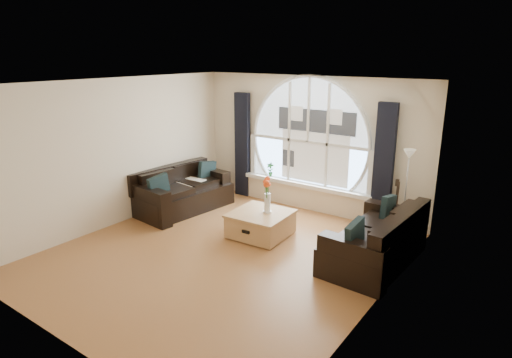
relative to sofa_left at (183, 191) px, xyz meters
name	(u,v)px	position (x,y,z in m)	size (l,w,h in m)	color
ground	(224,254)	(2.00, -1.14, -0.40)	(5.00, 5.50, 0.01)	brown
ceiling	(220,83)	(2.00, -1.14, 2.30)	(5.00, 5.50, 0.01)	silver
wall_back	(309,144)	(2.00, 1.61, 0.95)	(5.00, 0.01, 2.70)	beige
wall_front	(51,232)	(2.00, -3.89, 0.95)	(5.00, 0.01, 2.70)	beige
wall_left	(118,153)	(-0.50, -1.14, 0.95)	(0.01, 5.50, 2.70)	beige
wall_right	(381,206)	(4.50, -1.14, 0.95)	(0.01, 5.50, 2.70)	beige
attic_slope	(364,121)	(4.20, -1.14, 1.95)	(0.92, 5.50, 0.72)	silver
arched_window	(309,131)	(2.00, 1.58, 1.23)	(2.60, 0.06, 2.15)	silver
window_sill	(305,185)	(2.00, 1.51, 0.11)	(2.90, 0.22, 0.08)	white
window_frame	(308,131)	(2.00, 1.55, 1.23)	(2.76, 0.08, 2.15)	white
neighbor_house	(315,138)	(2.15, 1.57, 1.10)	(1.70, 0.02, 1.50)	silver
curtain_left	(243,145)	(0.40, 1.49, 0.75)	(0.35, 0.12, 2.30)	black
curtain_right	(384,166)	(3.60, 1.49, 0.75)	(0.35, 0.12, 2.30)	black
sofa_left	(183,191)	(0.00, 0.00, 0.00)	(0.99, 1.97, 0.88)	black
sofa_right	(375,238)	(4.06, 0.00, 0.00)	(0.98, 1.95, 0.87)	black
coffee_chest	(261,223)	(2.06, -0.18, -0.16)	(0.97, 0.97, 0.47)	#B17E49
throw_blanket	(188,184)	(-0.03, 0.18, 0.10)	(0.55, 0.55, 0.10)	silver
vase_flowers	(267,191)	(2.15, -0.11, 0.42)	(0.24, 0.24, 0.70)	white
floor_lamp	(405,196)	(4.15, 1.10, 0.40)	(0.24, 0.24, 1.60)	#B2B2B2
guitar	(397,207)	(3.99, 1.22, 0.13)	(0.36, 0.24, 1.06)	brown
potted_plant	(270,169)	(1.13, 1.51, 0.30)	(0.16, 0.11, 0.30)	#1E6023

